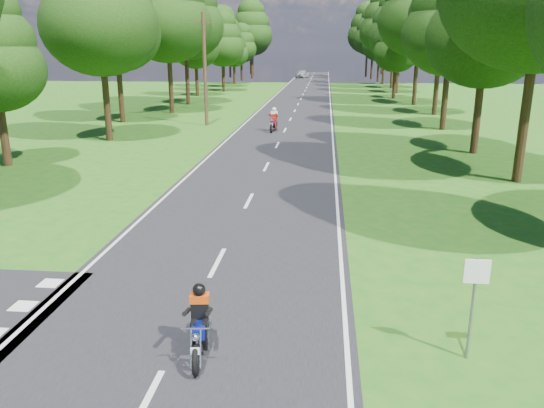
# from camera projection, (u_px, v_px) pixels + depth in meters

# --- Properties ---
(ground) EXTENTS (160.00, 160.00, 0.00)m
(ground) POSITION_uv_depth(u_px,v_px,m) (200.00, 296.00, 12.27)
(ground) COLOR #1D5C15
(ground) RESTS_ON ground
(main_road) EXTENTS (7.00, 140.00, 0.02)m
(main_road) POSITION_uv_depth(u_px,v_px,m) (301.00, 99.00, 59.99)
(main_road) COLOR black
(main_road) RESTS_ON ground
(road_markings) EXTENTS (7.40, 140.00, 0.01)m
(road_markings) POSITION_uv_depth(u_px,v_px,m) (299.00, 100.00, 58.21)
(road_markings) COLOR silver
(road_markings) RESTS_ON main_road
(treeline) EXTENTS (40.00, 115.35, 14.78)m
(treeline) POSITION_uv_depth(u_px,v_px,m) (317.00, 26.00, 67.14)
(treeline) COLOR black
(treeline) RESTS_ON ground
(telegraph_pole) EXTENTS (1.20, 0.26, 8.00)m
(telegraph_pole) POSITION_uv_depth(u_px,v_px,m) (205.00, 69.00, 38.41)
(telegraph_pole) COLOR #382616
(telegraph_pole) RESTS_ON ground
(road_sign) EXTENTS (0.45, 0.07, 2.00)m
(road_sign) POSITION_uv_depth(u_px,v_px,m) (474.00, 292.00, 9.44)
(road_sign) COLOR slate
(road_sign) RESTS_ON ground
(rider_near_blue) EXTENTS (0.74, 1.67, 1.34)m
(rider_near_blue) POSITION_uv_depth(u_px,v_px,m) (199.00, 321.00, 9.77)
(rider_near_blue) COLOR navy
(rider_near_blue) RESTS_ON main_road
(rider_far_red) EXTENTS (0.82, 2.00, 1.63)m
(rider_far_red) POSITION_uv_depth(u_px,v_px,m) (274.00, 119.00, 36.37)
(rider_far_red) COLOR #B70E2C
(rider_far_red) RESTS_ON main_road
(distant_car) EXTENTS (2.88, 4.70, 1.50)m
(distant_car) POSITION_uv_depth(u_px,v_px,m) (302.00, 74.00, 102.69)
(distant_car) COLOR silver
(distant_car) RESTS_ON main_road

